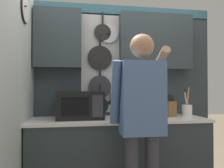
{
  "coord_description": "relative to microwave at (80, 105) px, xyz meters",
  "views": [
    {
      "loc": [
        -0.47,
        -2.44,
        1.27
      ],
      "look_at": [
        -0.06,
        0.18,
        1.31
      ],
      "focal_mm": 35.0,
      "sensor_mm": 36.0,
      "label": 1
    }
  ],
  "objects": [
    {
      "name": "base_cabinet_counter",
      "position": [
        0.44,
        -0.05,
        -0.62
      ],
      "size": [
        1.98,
        0.6,
        0.92
      ],
      "color": "#2D383D",
      "rests_on": "ground_plane"
    },
    {
      "name": "back_wall_unit",
      "position": [
        0.46,
        0.21,
        0.38
      ],
      "size": [
        2.55,
        0.2,
        2.31
      ],
      "color": "#2D383D",
      "rests_on": "ground_plane"
    },
    {
      "name": "side_wall",
      "position": [
        -0.57,
        -0.47,
        0.1
      ],
      "size": [
        0.07,
        1.6,
        2.31
      ],
      "color": "silver",
      "rests_on": "ground_plane"
    },
    {
      "name": "microwave",
      "position": [
        0.0,
        0.0,
        0.0
      ],
      "size": [
        0.51,
        0.4,
        0.3
      ],
      "color": "black",
      "rests_on": "base_cabinet_counter"
    },
    {
      "name": "knife_block",
      "position": [
        1.06,
        0.0,
        -0.06
      ],
      "size": [
        0.13,
        0.16,
        0.27
      ],
      "color": "brown",
      "rests_on": "base_cabinet_counter"
    },
    {
      "name": "utensil_crock",
      "position": [
        1.29,
        0.0,
        -0.07
      ],
      "size": [
        0.12,
        0.12,
        0.35
      ],
      "color": "white",
      "rests_on": "base_cabinet_counter"
    },
    {
      "name": "person",
      "position": [
        0.53,
        -0.62,
        -0.03
      ],
      "size": [
        0.54,
        0.63,
        1.74
      ],
      "color": "#383842",
      "rests_on": "ground_plane"
    }
  ]
}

